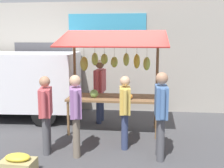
% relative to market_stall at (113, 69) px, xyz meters
% --- Properties ---
extents(ground_plane, '(40.00, 40.00, 0.00)m').
position_rel_market_stall_xyz_m(ground_plane, '(-0.01, 0.05, -1.55)').
color(ground_plane, '#424244').
extents(street_backdrop, '(9.00, 0.30, 3.40)m').
position_rel_market_stall_xyz_m(street_backdrop, '(0.05, -2.14, 0.15)').
color(street_backdrop, '#9E998E').
rests_on(street_backdrop, ground).
extents(market_stall, '(2.50, 1.46, 2.50)m').
position_rel_market_stall_xyz_m(market_stall, '(0.00, 0.00, 0.00)').
color(market_stall, brown).
rests_on(market_stall, ground).
extents(vendor_with_sunhat, '(0.45, 0.72, 1.72)m').
position_rel_market_stall_xyz_m(vendor_with_sunhat, '(0.45, -0.70, -0.52)').
color(vendor_with_sunhat, navy).
rests_on(vendor_with_sunhat, ground).
extents(shopper_in_grey_tee, '(0.34, 0.67, 1.61)m').
position_rel_market_stall_xyz_m(shopper_in_grey_tee, '(0.57, 1.53, -0.62)').
color(shopper_in_grey_tee, '#726656').
rests_on(shopper_in_grey_tee, ground).
extents(shopper_with_ponytail, '(0.24, 0.71, 1.69)m').
position_rel_market_stall_xyz_m(shopper_with_ponytail, '(-1.08, 1.50, -0.57)').
color(shopper_with_ponytail, '#4C4C51').
rests_on(shopper_with_ponytail, ground).
extents(shopper_in_striped_shirt, '(0.26, 0.67, 1.54)m').
position_rel_market_stall_xyz_m(shopper_in_striped_shirt, '(-0.36, 1.02, -0.67)').
color(shopper_in_striped_shirt, navy).
rests_on(shopper_in_striped_shirt, ground).
extents(shopper_with_shopping_bag, '(0.32, 0.66, 1.57)m').
position_rel_market_stall_xyz_m(shopper_with_shopping_bag, '(1.19, 1.48, -0.65)').
color(shopper_with_shopping_bag, '#4C4C51').
rests_on(shopper_with_shopping_bag, ground).
extents(produce_crate_near, '(0.59, 0.40, 0.36)m').
position_rel_market_stall_xyz_m(produce_crate_near, '(1.37, 2.43, -1.39)').
color(produce_crate_near, tan).
rests_on(produce_crate_near, ground).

